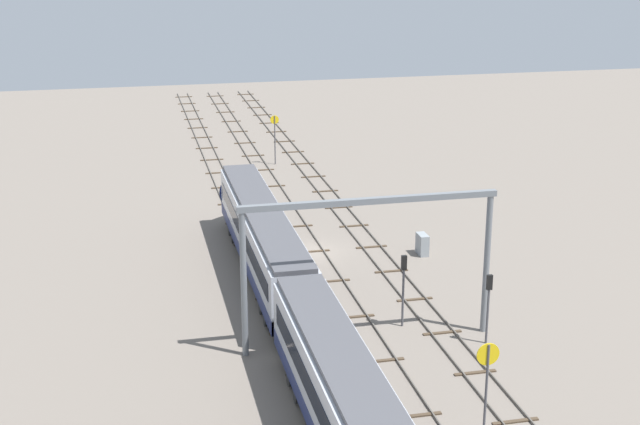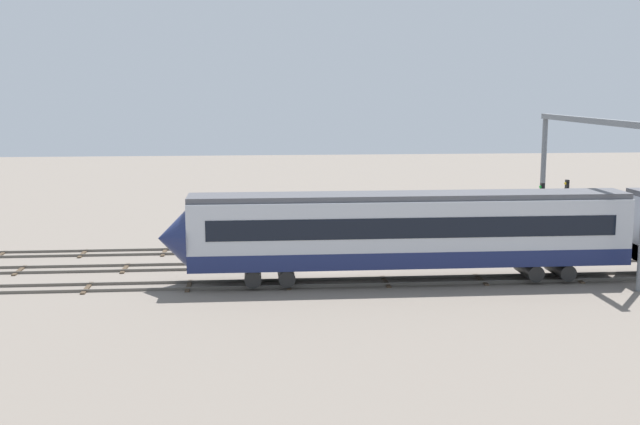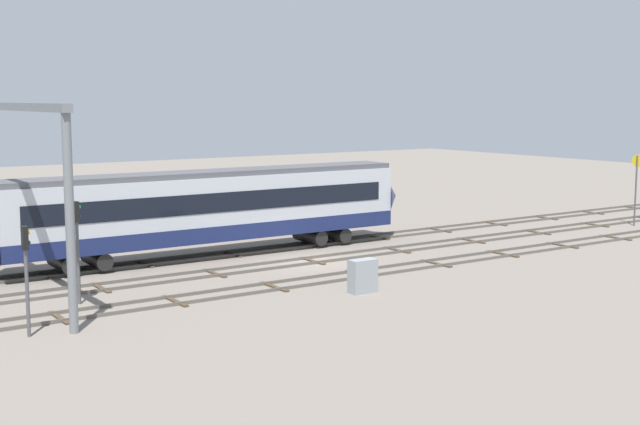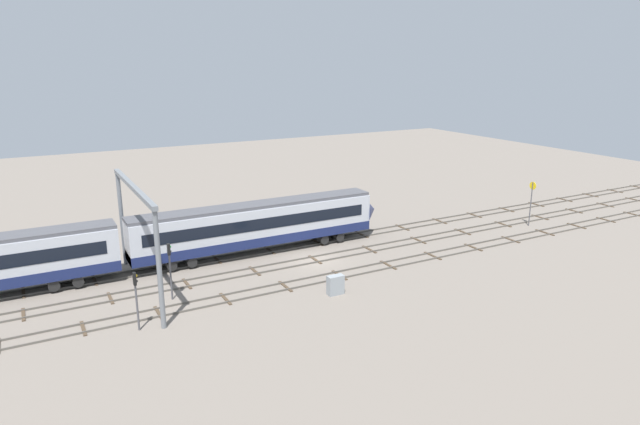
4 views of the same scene
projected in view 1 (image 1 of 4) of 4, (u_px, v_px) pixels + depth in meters
ground_plane at (314, 252)px, 67.14m from camera, size 155.95×155.95×0.00m
track_near_foreground at (371, 247)px, 68.06m from camera, size 139.95×2.40×0.16m
track_second_near at (314, 251)px, 67.12m from camera, size 139.95×2.40×0.16m
track_with_train at (255, 256)px, 66.18m from camera, size 139.95×2.40×0.16m
train at (351, 418)px, 39.20m from camera, size 75.20×3.24×4.80m
overhead_gantry at (369, 239)px, 50.51m from camera, size 0.40×14.99×8.84m
speed_sign_near_foreground at (275, 133)px, 91.17m from camera, size 0.14×0.87×5.08m
speed_sign_mid_trackside at (487, 380)px, 40.45m from camera, size 0.14×1.08×5.48m
signal_light_trackside_approach at (403, 280)px, 53.73m from camera, size 0.31×0.32×4.58m
signal_light_trackside_departure at (488, 298)px, 51.54m from camera, size 0.31×0.32×4.27m
relay_cabinet at (422, 244)px, 66.37m from camera, size 1.35×0.66×1.58m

